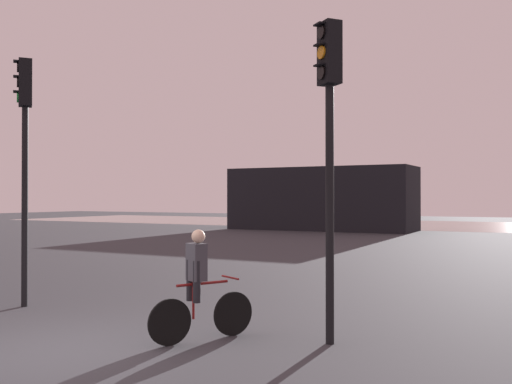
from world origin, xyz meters
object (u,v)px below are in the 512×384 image
at_px(traffic_light_near_left, 25,135).
at_px(distant_building, 321,199).
at_px(cyclist, 199,285).
at_px(traffic_light_near_right, 329,120).

bearing_deg(traffic_light_near_left, distant_building, -41.02).
xyz_separation_m(traffic_light_near_left, cyclist, (4.42, -0.64, -2.46)).
bearing_deg(traffic_light_near_right, distant_building, -29.11).
distance_m(distant_building, traffic_light_near_left, 27.45).
relative_size(distant_building, traffic_light_near_right, 2.57).
distance_m(distant_building, cyclist, 29.12).
relative_size(distant_building, cyclist, 7.30).
bearing_deg(traffic_light_near_right, traffic_light_near_left, 40.30).
bearing_deg(cyclist, distant_building, 135.61).
xyz_separation_m(distant_building, cyclist, (8.93, -27.69, -1.19)).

